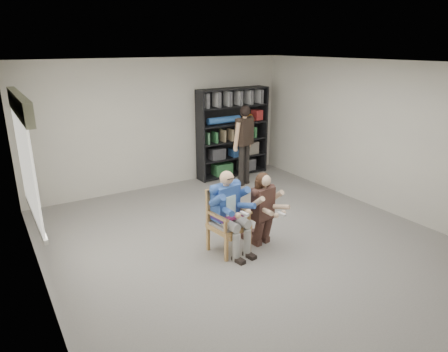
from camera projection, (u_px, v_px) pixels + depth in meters
room_shell at (257, 162)px, 5.90m from camera, size 6.00×7.00×2.80m
floor at (254, 247)px, 6.34m from camera, size 6.00×7.00×0.01m
window_left at (27, 160)px, 5.16m from camera, size 0.16×2.00×1.75m
armchair at (229, 221)px, 6.06m from camera, size 0.65×0.64×1.00m
seated_man at (229, 212)px, 6.02m from camera, size 0.66×0.85×1.30m
kneeling_woman at (264, 210)px, 6.23m from camera, size 0.61×0.86×1.19m
bookshelf at (233, 133)px, 9.51m from camera, size 1.80×0.38×2.10m
standing_man at (244, 146)px, 8.88m from camera, size 0.62×0.46×1.80m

